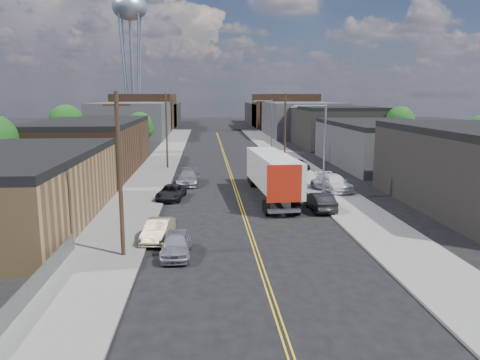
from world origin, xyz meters
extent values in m
plane|color=black|center=(0.00, 60.00, 0.00)|extent=(260.00, 260.00, 0.00)
cube|color=gold|center=(0.00, 45.00, 0.01)|extent=(0.32, 120.00, 0.01)
cube|color=slate|center=(-9.50, 45.00, 0.07)|extent=(5.00, 140.00, 0.15)
cube|color=slate|center=(9.50, 45.00, 0.07)|extent=(5.00, 140.00, 0.15)
cube|color=olive|center=(-18.00, 18.00, 2.50)|extent=(12.00, 22.00, 5.00)
cube|color=black|center=(-18.00, 18.00, 5.30)|extent=(12.00, 22.00, 0.60)
cube|color=#432B1B|center=(-18.00, 44.00, 3.00)|extent=(12.00, 26.00, 6.00)
cube|color=black|center=(-18.00, 44.00, 6.30)|extent=(12.00, 26.00, 0.60)
cube|color=navy|center=(15.20, 20.00, 3.60)|extent=(0.30, 20.00, 0.80)
cube|color=#343437|center=(22.00, 46.00, 2.75)|extent=(14.00, 24.00, 5.50)
cube|color=black|center=(22.00, 46.00, 5.80)|extent=(14.00, 24.00, 0.60)
cube|color=black|center=(22.00, 72.00, 3.50)|extent=(14.00, 22.00, 7.00)
cube|color=black|center=(22.00, 72.00, 7.30)|extent=(14.00, 22.00, 0.60)
cube|color=#343437|center=(-20.00, 95.00, 4.00)|extent=(16.00, 30.00, 8.00)
cube|color=#343437|center=(20.00, 95.00, 4.00)|extent=(16.00, 30.00, 8.00)
cube|color=#432B1B|center=(-20.00, 120.00, 5.00)|extent=(16.00, 26.00, 10.00)
cube|color=#432B1B|center=(20.00, 120.00, 5.00)|extent=(16.00, 26.00, 10.00)
cube|color=black|center=(-20.00, 140.00, 3.50)|extent=(16.00, 40.00, 7.00)
cube|color=black|center=(20.00, 140.00, 3.50)|extent=(16.00, 40.00, 7.00)
cylinder|color=gray|center=(-22.00, 110.00, 15.00)|extent=(0.80, 0.80, 30.00)
cylinder|color=gray|center=(-23.76, 108.24, 15.00)|extent=(1.94, 1.94, 29.98)
cylinder|color=gray|center=(-20.24, 108.24, 15.00)|extent=(1.94, 1.94, 29.98)
cylinder|color=gray|center=(-23.76, 111.76, 15.00)|extent=(1.94, 1.94, 29.98)
cylinder|color=gray|center=(-20.24, 111.76, 15.00)|extent=(1.94, 1.94, 29.98)
ellipsoid|color=#9EA8B2|center=(-22.00, 110.00, 32.00)|extent=(9.00, 9.00, 6.75)
cylinder|color=gray|center=(8.00, 25.00, 4.50)|extent=(0.18, 0.18, 9.00)
cylinder|color=gray|center=(6.50, 25.00, 8.80)|extent=(3.00, 0.12, 0.12)
cube|color=gray|center=(5.00, 25.00, 8.70)|extent=(0.60, 0.25, 0.18)
cylinder|color=gray|center=(8.00, 60.00, 4.50)|extent=(0.18, 0.18, 9.00)
cylinder|color=gray|center=(6.50, 60.00, 8.80)|extent=(3.00, 0.12, 0.12)
cube|color=gray|center=(5.00, 60.00, 8.70)|extent=(0.60, 0.25, 0.18)
cylinder|color=black|center=(-8.20, 10.00, 5.00)|extent=(0.26, 0.26, 10.00)
cube|color=black|center=(-8.20, 10.00, 9.20)|extent=(1.60, 0.12, 0.12)
cylinder|color=black|center=(-8.20, 45.00, 5.00)|extent=(0.26, 0.26, 10.00)
cube|color=black|center=(-8.20, 45.00, 9.20)|extent=(1.60, 0.12, 0.12)
cylinder|color=black|center=(8.20, 48.00, 5.00)|extent=(0.26, 0.26, 10.00)
cube|color=black|center=(8.20, 48.00, 9.20)|extent=(1.60, 0.12, 0.12)
cube|color=slate|center=(-11.50, 3.50, 0.60)|extent=(0.02, 16.00, 1.20)
cube|color=slate|center=(-11.50, 3.50, 1.20)|extent=(0.05, 16.00, 0.05)
sphere|color=#113A10|center=(-23.40, 30.30, 4.68)|extent=(3.74, 3.74, 3.74)
cylinder|color=black|center=(-24.00, 55.00, 2.25)|extent=(0.36, 0.36, 4.50)
sphere|color=#113A10|center=(-24.00, 55.00, 5.85)|extent=(5.04, 5.04, 5.04)
sphere|color=#113A10|center=(-23.40, 55.30, 4.95)|extent=(3.96, 3.96, 3.96)
sphere|color=#113A10|center=(-24.50, 54.60, 5.22)|extent=(3.60, 3.60, 3.60)
cylinder|color=black|center=(-14.00, 62.00, 1.88)|extent=(0.36, 0.36, 3.75)
sphere|color=#113A10|center=(-14.00, 62.00, 4.88)|extent=(4.20, 4.20, 4.20)
sphere|color=#113A10|center=(-13.40, 62.30, 4.12)|extent=(3.30, 3.30, 3.30)
sphere|color=#113A10|center=(-14.50, 61.60, 4.35)|extent=(3.00, 3.00, 3.00)
cylinder|color=black|center=(30.00, 36.00, 2.00)|extent=(0.36, 0.36, 4.00)
sphere|color=#113A10|center=(29.50, 35.60, 4.64)|extent=(3.20, 3.20, 3.20)
cylinder|color=black|center=(30.00, 60.00, 2.12)|extent=(0.36, 0.36, 4.25)
sphere|color=#113A10|center=(30.00, 60.00, 5.53)|extent=(4.76, 4.76, 4.76)
sphere|color=#113A10|center=(30.60, 60.30, 4.68)|extent=(3.74, 3.74, 3.74)
sphere|color=#113A10|center=(29.50, 59.60, 4.93)|extent=(3.40, 3.40, 3.40)
cube|color=#BCBCBC|center=(3.11, 24.88, 2.81)|extent=(3.67, 13.13, 3.03)
cube|color=#A21C0C|center=(3.11, 18.39, 2.81)|extent=(2.83, 0.31, 3.05)
cube|color=gray|center=(3.11, 18.39, 0.59)|extent=(2.70, 0.78, 0.25)
cube|color=black|center=(3.11, 32.88, 1.68)|extent=(2.93, 3.63, 3.35)
cylinder|color=black|center=(3.11, 19.79, 0.54)|extent=(2.88, 1.27, 1.08)
cylinder|color=black|center=(3.11, 32.88, 0.54)|extent=(2.77, 1.26, 1.08)
imported|color=#ACAEB2|center=(-5.00, 10.00, 0.76)|extent=(1.83, 4.46, 1.52)
imported|color=#9C8C66|center=(-6.40, 13.17, 0.72)|extent=(2.12, 4.56, 1.45)
imported|color=black|center=(-6.40, 26.00, 0.68)|extent=(2.88, 5.13, 1.35)
imported|color=#929496|center=(-5.00, 33.35, 0.81)|extent=(2.66, 5.72, 1.62)
imported|color=black|center=(6.60, 20.69, 0.79)|extent=(2.00, 4.91, 1.58)
imported|color=#ADAFB2|center=(9.70, 28.00, 0.81)|extent=(4.16, 5.26, 1.33)
imported|color=silver|center=(9.93, 28.27, 0.95)|extent=(3.26, 5.85, 1.60)
imported|color=black|center=(9.26, 42.41, 0.80)|extent=(2.47, 4.07, 1.29)
imported|color=black|center=(4.50, 42.00, 0.73)|extent=(2.54, 5.33, 1.47)
camera|label=1|loc=(-3.14, -17.73, 9.77)|focal=35.00mm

